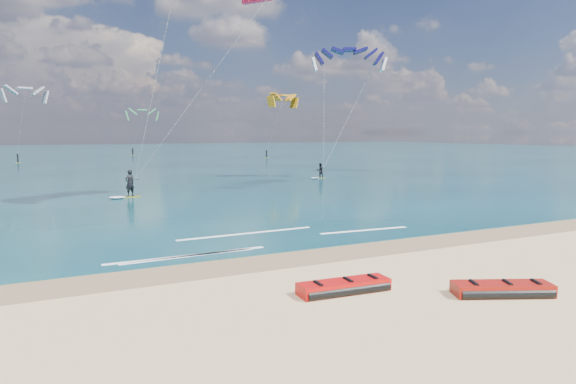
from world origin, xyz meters
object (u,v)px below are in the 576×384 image
object	(u,v)px
kitesurfer_far	(337,100)
kitesurfer_main	(176,68)
packed_kite_mid	(502,295)
packed_kite_left	(344,292)

from	to	relation	value
kitesurfer_far	kitesurfer_main	bearing A→B (deg)	-162.47
kitesurfer_main	kitesurfer_far	bearing A→B (deg)	26.61
packed_kite_mid	kitesurfer_main	distance (m)	26.40
packed_kite_mid	kitesurfer_far	bearing A→B (deg)	89.75
packed_kite_mid	kitesurfer_far	world-z (taller)	kitesurfer_far
kitesurfer_main	packed_kite_left	bearing A→B (deg)	-93.48
packed_kite_left	kitesurfer_main	size ratio (longest dim) A/B	0.17
packed_kite_mid	kitesurfer_main	xyz separation A→B (m)	(-3.18, 24.61, 9.02)
kitesurfer_main	kitesurfer_far	world-z (taller)	kitesurfer_main
packed_kite_left	kitesurfer_far	xyz separation A→B (m)	(19.74, 32.36, 8.01)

